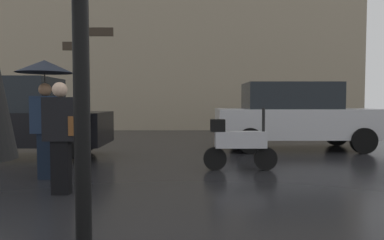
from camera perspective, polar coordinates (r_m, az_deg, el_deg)
pedestrian_with_umbrella at (r=6.71m, az=-22.49°, el=4.82°), size 0.97×0.97×2.08m
pedestrian_with_bag at (r=5.53m, az=-20.16°, el=-1.67°), size 0.51×0.24×1.64m
parked_scooter at (r=7.09m, az=7.38°, el=-3.54°), size 1.47×0.32×1.23m
parked_car_left at (r=10.47m, az=16.18°, el=0.70°), size 4.55×1.89×1.88m
parked_car_right at (r=9.65m, az=-27.11°, el=0.37°), size 4.49×1.85×1.93m
street_signpost at (r=7.98m, az=-16.34°, el=6.52°), size 1.08×0.08×3.09m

